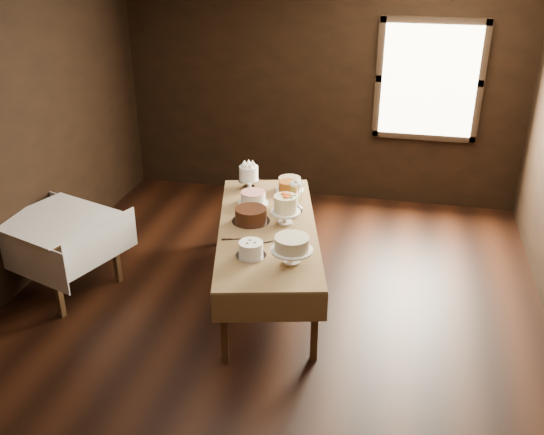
% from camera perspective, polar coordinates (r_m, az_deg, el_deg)
% --- Properties ---
extents(floor, '(5.00, 6.00, 0.01)m').
position_cam_1_polar(floor, '(5.65, -0.44, -9.59)').
color(floor, black).
rests_on(floor, ground).
extents(wall_back, '(5.00, 0.02, 2.80)m').
position_cam_1_polar(wall_back, '(7.80, 4.55, 11.71)').
color(wall_back, black).
rests_on(wall_back, ground).
extents(window, '(1.10, 0.05, 1.30)m').
position_cam_1_polar(window, '(7.63, 14.46, 12.24)').
color(window, '#FFEABF').
rests_on(window, wall_back).
extents(display_table, '(1.42, 2.45, 0.71)m').
position_cam_1_polar(display_table, '(5.75, -0.42, -1.27)').
color(display_table, '#3E2917').
rests_on(display_table, ground).
extents(side_table, '(1.15, 1.15, 0.76)m').
position_cam_1_polar(side_table, '(6.15, -19.49, -0.82)').
color(side_table, '#3E2917').
rests_on(side_table, ground).
extents(cake_meringue, '(0.28, 0.28, 0.26)m').
position_cam_1_polar(cake_meringue, '(6.53, -2.19, 3.73)').
color(cake_meringue, silver).
rests_on(cake_meringue, display_table).
extents(cake_speckled, '(0.33, 0.33, 0.14)m').
position_cam_1_polar(cake_speckled, '(6.49, 1.66, 3.12)').
color(cake_speckled, white).
rests_on(cake_speckled, display_table).
extents(cake_lattice, '(0.35, 0.35, 0.12)m').
position_cam_1_polar(cake_lattice, '(6.18, -1.78, 1.80)').
color(cake_lattice, white).
rests_on(cake_lattice, display_table).
extents(cake_caramel, '(0.26, 0.26, 0.28)m').
position_cam_1_polar(cake_caramel, '(6.08, 1.50, 2.09)').
color(cake_caramel, white).
rests_on(cake_caramel, display_table).
extents(cake_chocolate, '(0.42, 0.42, 0.14)m').
position_cam_1_polar(cake_chocolate, '(5.78, -1.99, 0.19)').
color(cake_chocolate, silver).
rests_on(cake_chocolate, display_table).
extents(cake_flowers, '(0.29, 0.29, 0.29)m').
position_cam_1_polar(cake_flowers, '(5.73, 1.27, 0.60)').
color(cake_flowers, white).
rests_on(cake_flowers, display_table).
extents(cake_swirl, '(0.29, 0.29, 0.13)m').
position_cam_1_polar(cake_swirl, '(5.18, -1.99, -3.02)').
color(cake_swirl, silver).
rests_on(cake_swirl, display_table).
extents(cake_cream, '(0.38, 0.38, 0.25)m').
position_cam_1_polar(cake_cream, '(5.06, 1.86, -3.11)').
color(cake_cream, white).
rests_on(cake_cream, display_table).
extents(cake_server_a, '(0.22, 0.15, 0.01)m').
position_cam_1_polar(cake_server_a, '(5.44, 0.02, -2.26)').
color(cake_server_a, silver).
rests_on(cake_server_a, display_table).
extents(cake_server_b, '(0.23, 0.12, 0.01)m').
position_cam_1_polar(cake_server_b, '(5.43, 2.92, -2.34)').
color(cake_server_b, silver).
rests_on(cake_server_b, display_table).
extents(cake_server_c, '(0.09, 0.24, 0.01)m').
position_cam_1_polar(cake_server_c, '(5.96, -0.84, 0.34)').
color(cake_server_c, silver).
rests_on(cake_server_c, display_table).
extents(cake_server_d, '(0.14, 0.22, 0.01)m').
position_cam_1_polar(cake_server_d, '(5.94, 1.82, 0.25)').
color(cake_server_d, silver).
rests_on(cake_server_d, display_table).
extents(cake_server_e, '(0.24, 0.09, 0.01)m').
position_cam_1_polar(cake_server_e, '(5.49, -3.02, -2.03)').
color(cake_server_e, silver).
rests_on(cake_server_e, display_table).
extents(flower_vase, '(0.17, 0.17, 0.14)m').
position_cam_1_polar(flower_vase, '(5.93, 2.26, 0.92)').
color(flower_vase, '#2D2823').
rests_on(flower_vase, display_table).
extents(flower_bouquet, '(0.14, 0.14, 0.20)m').
position_cam_1_polar(flower_bouquet, '(5.86, 2.29, 2.62)').
color(flower_bouquet, white).
rests_on(flower_bouquet, flower_vase).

